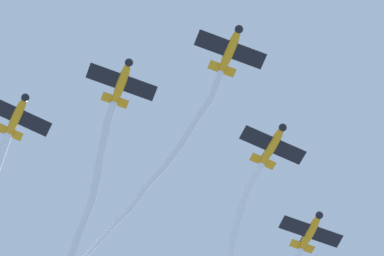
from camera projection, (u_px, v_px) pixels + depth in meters
The scene contains 7 objects.
airplane_lead at pixel (230, 50), 69.49m from camera, with size 5.52×7.15×1.78m.
smoke_trail_lead at pixel (151, 177), 77.32m from camera, with size 24.87×16.91×3.64m.
airplane_left_wing at pixel (273, 145), 73.77m from camera, with size 5.48×7.05×1.78m.
airplane_right_wing at pixel (122, 82), 71.21m from camera, with size 5.52×7.15×1.78m.
smoke_trail_right_wing at pixel (88, 204), 77.69m from camera, with size 24.89×7.91×1.79m.
airplane_slot at pixel (311, 231), 77.77m from camera, with size 5.52×7.14×1.78m.
airplane_trail at pixel (17, 115), 72.38m from camera, with size 5.45×6.98×1.78m.
Camera 1 is at (-27.14, 3.91, 5.87)m, focal length 66.88 mm.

